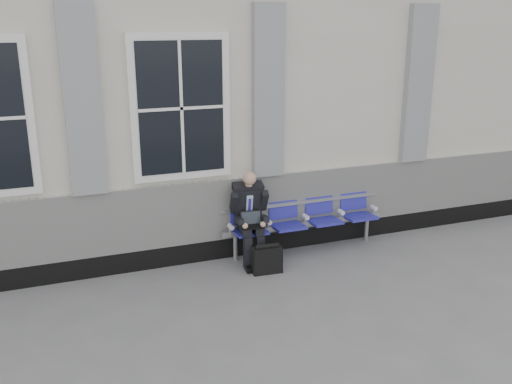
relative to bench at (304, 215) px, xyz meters
name	(u,v)px	position (x,y,z in m)	size (l,w,h in m)	color
ground	(188,314)	(-2.14, -1.32, -0.55)	(70.00, 70.00, 0.00)	slate
station_building	(129,93)	(-2.16, 2.15, 1.67)	(14.40, 4.40, 4.49)	beige
bench	(304,215)	(0.00, 0.00, 0.00)	(2.60, 0.47, 0.91)	#9EA0A3
businessman	(250,213)	(-0.91, -0.13, 0.19)	(0.55, 0.74, 1.35)	black
briefcase	(267,259)	(-0.82, -0.58, -0.36)	(0.43, 0.20, 0.43)	black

